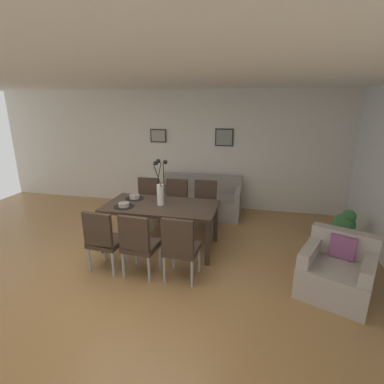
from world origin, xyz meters
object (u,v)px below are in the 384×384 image
framed_picture_left (158,136)px  framed_picture_center (224,137)px  bowl_near_left (124,204)px  dining_table (161,209)px  dining_chair_mid_right (205,203)px  sofa (199,201)px  bowl_near_right (135,196)px  dining_chair_mid_left (180,245)px  centerpiece_vase (160,188)px  dining_chair_far_right (175,201)px  potted_plant (344,226)px  dining_chair_far_left (139,242)px  dining_chair_near_left (103,238)px  dining_chair_near_right (147,200)px  armchair (337,272)px

framed_picture_left → framed_picture_center: bearing=-0.0°
bowl_near_left → dining_table: bearing=21.4°
dining_table → dining_chair_mid_right: bearing=58.1°
sofa → bowl_near_right: bearing=-120.2°
dining_table → dining_chair_mid_left: 1.04m
centerpiece_vase → framed_picture_left: size_ratio=1.97×
bowl_near_left → bowl_near_right: (0.00, 0.42, 0.00)m
dining_chair_far_right → dining_chair_mid_left: same height
dining_chair_far_right → bowl_near_left: size_ratio=5.41×
centerpiece_vase → bowl_near_left: 0.63m
bowl_near_right → centerpiece_vase: bearing=-21.2°
dining_table → dining_chair_mid_right: dining_chair_mid_right is taller
dining_chair_mid_left → potted_plant: dining_chair_mid_left is taller
dining_table → centerpiece_vase: (0.00, 0.00, 0.36)m
dining_chair_mid_right → bowl_near_right: (-1.10, -0.69, 0.27)m
dining_chair_far_right → bowl_near_right: (-0.53, -0.65, 0.27)m
centerpiece_vase → framed_picture_center: framed_picture_center is taller
centerpiece_vase → framed_picture_left: framed_picture_left is taller
framed_picture_center → framed_picture_left: bearing=180.0°
dining_chair_far_right → potted_plant: 2.95m
dining_chair_far_left → centerpiece_vase: centerpiece_vase is taller
dining_chair_near_left → bowl_near_right: 1.13m
dining_chair_near_right → armchair: dining_chair_near_right is taller
dining_chair_mid_right → bowl_near_left: dining_chair_mid_right is taller
dining_chair_mid_right → centerpiece_vase: bearing=-121.8°
dining_chair_mid_right → sofa: bearing=108.0°
dining_chair_near_right → dining_chair_mid_right: size_ratio=1.00×
dining_chair_near_left → dining_chair_far_right: same height
dining_chair_far_right → bowl_near_right: size_ratio=5.41×
dining_chair_near_left → armchair: dining_chair_near_left is taller
dining_chair_far_right → sofa: 0.89m
centerpiece_vase → dining_chair_near_right: bearing=123.9°
armchair → bowl_near_right: bearing=163.5°
armchair → framed_picture_left: size_ratio=2.83×
dining_chair_far_left → dining_chair_mid_right: same height
dining_chair_far_left → framed_picture_left: size_ratio=2.47×
centerpiece_vase → bowl_near_left: (-0.54, -0.21, -0.24)m
dining_chair_near_left → sofa: 2.70m
dining_chair_near_left → dining_chair_mid_right: (1.11, 1.78, 0.00)m
dining_chair_far_right → bowl_near_right: 0.89m
dining_chair_near_right → sofa: 1.22m
bowl_near_right → framed_picture_left: size_ratio=0.46×
bowl_near_right → framed_picture_center: framed_picture_center is taller
dining_chair_mid_left → dining_chair_far_right: bearing=107.9°
armchair → centerpiece_vase: bearing=164.6°
potted_plant → dining_chair_mid_right: bearing=173.9°
dining_table → centerpiece_vase: centerpiece_vase is taller
sofa → armchair: (2.23, -2.37, 0.01)m
dining_chair_near_right → framed_picture_center: size_ratio=2.35×
dining_chair_far_right → bowl_near_left: bearing=-116.3°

